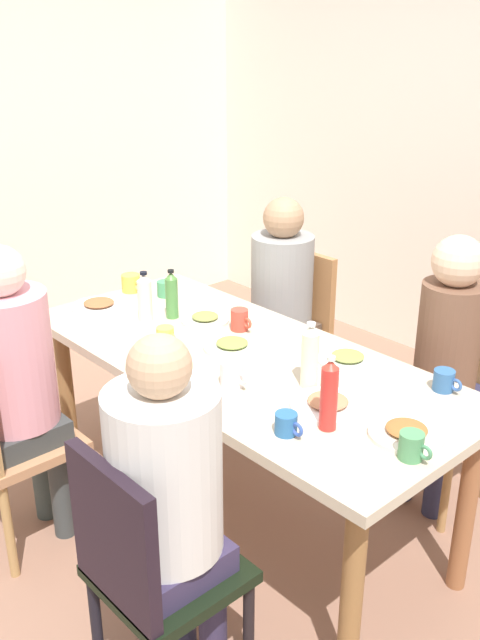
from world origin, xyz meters
name	(u,v)px	position (x,y,z in m)	size (l,w,h in m)	color
ground_plane	(240,514)	(0.00, 0.00, 0.00)	(5.70, 5.70, 0.00)	#8F6653
dining_table	(240,375)	(0.00, 0.00, 0.68)	(1.93, 0.85, 0.77)	#C5B59A
chair_0	(1,436)	(-0.48, -0.80, 0.51)	(0.40, 0.40, 0.90)	tan
person_0	(16,373)	(-0.48, -0.72, 0.75)	(0.31, 0.31, 1.26)	#3A4746
chair_1	(291,326)	(-0.48, 0.80, 0.51)	(0.40, 0.40, 0.90)	tan
person_1	(280,291)	(-0.48, 0.72, 0.73)	(0.31, 0.31, 1.21)	brown
chair_2	(147,567)	(0.48, -0.80, 0.51)	(0.40, 0.40, 0.90)	black
person_2	(168,490)	(0.48, -0.72, 0.74)	(0.33, 0.33, 1.22)	#282942
chair_3	(452,390)	(0.48, 0.80, 0.51)	(0.40, 0.40, 0.90)	#A57656
person_3	(445,352)	(0.48, 0.71, 0.72)	(0.30, 0.30, 1.22)	#2B2E4C
plate_0	(232,346)	(-0.06, 0.02, 0.78)	(0.23, 0.23, 0.04)	silver
plate_1	(205,319)	(-0.35, 0.12, 0.78)	(0.21, 0.21, 0.04)	silver
plate_2	(348,359)	(0.33, 0.26, 0.78)	(0.23, 0.23, 0.04)	white
plate_3	(328,404)	(0.51, -0.06, 0.78)	(0.25, 0.25, 0.04)	white
plate_4	(99,305)	(-0.81, -0.14, 0.78)	(0.25, 0.25, 0.04)	white
plate_5	(406,432)	(0.80, -0.01, 0.78)	(0.24, 0.24, 0.04)	silver
cup_0	(166,336)	(-0.28, -0.15, 0.81)	(0.11, 0.07, 0.07)	#E5C84F
cup_1	(444,381)	(0.70, 0.34, 0.81)	(0.11, 0.08, 0.08)	#305F98
cup_2	(232,374)	(0.17, -0.19, 0.81)	(0.12, 0.08, 0.09)	white
cup_3	(287,424)	(0.53, -0.28, 0.80)	(0.11, 0.07, 0.07)	#29619D
cup_4	(240,320)	(-0.19, 0.17, 0.81)	(0.11, 0.08, 0.09)	#CC4435
cup_5	(412,446)	(0.88, -0.11, 0.81)	(0.11, 0.08, 0.09)	#4C915C
cup_6	(165,289)	(-0.73, 0.18, 0.81)	(0.11, 0.08, 0.08)	#449561
cup_7	(131,283)	(-0.90, 0.10, 0.81)	(0.13, 0.09, 0.09)	#DEC649
bottle_0	(172,295)	(-0.49, 0.04, 0.87)	(0.06, 0.06, 0.22)	#478641
bottle_1	(329,395)	(0.60, -0.16, 0.89)	(0.06, 0.06, 0.26)	red
bottle_2	(310,356)	(0.36, 0.01, 0.89)	(0.06, 0.06, 0.25)	#EEEAC5
bottle_3	(145,297)	(-0.55, -0.06, 0.87)	(0.06, 0.06, 0.22)	silver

